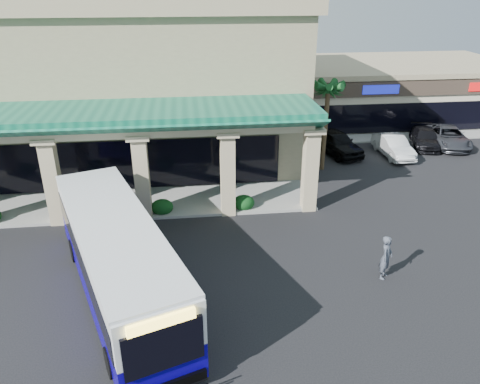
{
  "coord_description": "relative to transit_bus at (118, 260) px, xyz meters",
  "views": [
    {
      "loc": [
        -0.64,
        -17.75,
        11.81
      ],
      "look_at": [
        1.91,
        3.15,
        2.2
      ],
      "focal_mm": 35.0,
      "sensor_mm": 36.0,
      "label": 1
    }
  ],
  "objects": [
    {
      "name": "ground",
      "position": [
        3.53,
        1.64,
        -1.71
      ],
      "size": [
        110.0,
        110.0,
        0.0
      ],
      "primitive_type": "plane",
      "color": "black"
    },
    {
      "name": "main_building",
      "position": [
        -4.47,
        17.64,
        3.96
      ],
      "size": [
        30.8,
        14.8,
        11.35
      ],
      "primitive_type": null,
      "color": "tan",
      "rests_on": "ground"
    },
    {
      "name": "arcade",
      "position": [
        -4.47,
        8.44,
        1.14
      ],
      "size": [
        30.0,
        6.2,
        5.7
      ],
      "primitive_type": null,
      "color": "#0F5E47",
      "rests_on": "ground"
    },
    {
      "name": "strip_mall",
      "position": [
        21.53,
        25.64,
        0.74
      ],
      "size": [
        22.5,
        12.5,
        4.9
      ],
      "primitive_type": null,
      "color": "beige",
      "rests_on": "ground"
    },
    {
      "name": "palm_0",
      "position": [
        12.03,
        12.64,
        1.59
      ],
      "size": [
        2.4,
        2.4,
        6.6
      ],
      "primitive_type": null,
      "color": "#12431A",
      "rests_on": "ground"
    },
    {
      "name": "palm_1",
      "position": [
        13.03,
        15.64,
        1.19
      ],
      "size": [
        2.4,
        2.4,
        5.8
      ],
      "primitive_type": null,
      "color": "#12431A",
      "rests_on": "ground"
    },
    {
      "name": "broadleaf_tree",
      "position": [
        11.03,
        20.64,
        0.69
      ],
      "size": [
        2.6,
        2.6,
        4.81
      ],
      "primitive_type": null,
      "color": "#0C3611",
      "rests_on": "ground"
    },
    {
      "name": "transit_bus",
      "position": [
        0.0,
        0.0,
        0.0
      ],
      "size": [
        6.8,
        12.53,
        3.43
      ],
      "primitive_type": null,
      "rotation": [
        0.0,
        0.0,
        0.34
      ],
      "color": "#0C0095",
      "rests_on": "ground"
    },
    {
      "name": "pedestrian",
      "position": [
        11.14,
        -0.02,
        -0.72
      ],
      "size": [
        0.82,
        0.87,
        2.0
      ],
      "primitive_type": "imported",
      "rotation": [
        0.0,
        0.0,
        0.92
      ],
      "color": "#414653",
      "rests_on": "ground"
    },
    {
      "name": "car_silver",
      "position": [
        13.87,
        15.59,
        -0.85
      ],
      "size": [
        3.44,
        5.47,
        1.73
      ],
      "primitive_type": "imported",
      "rotation": [
        0.0,
        0.0,
        0.3
      ],
      "color": "black",
      "rests_on": "ground"
    },
    {
      "name": "car_white",
      "position": [
        17.88,
        14.6,
        -0.97
      ],
      "size": [
        1.67,
        4.55,
        1.49
      ],
      "primitive_type": "imported",
      "rotation": [
        0.0,
        0.0,
        0.02
      ],
      "color": "white",
      "rests_on": "ground"
    },
    {
      "name": "car_red",
      "position": [
        21.24,
        16.37,
        -1.05
      ],
      "size": [
        3.12,
        4.95,
        1.34
      ],
      "primitive_type": "imported",
      "rotation": [
        0.0,
        0.0,
        -0.29
      ],
      "color": "black",
      "rests_on": "ground"
    },
    {
      "name": "car_gray",
      "position": [
        23.01,
        16.25,
        -0.97
      ],
      "size": [
        3.54,
        5.74,
        1.49
      ],
      "primitive_type": "imported",
      "rotation": [
        0.0,
        0.0,
        -0.21
      ],
      "color": "#383A41",
      "rests_on": "ground"
    }
  ]
}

